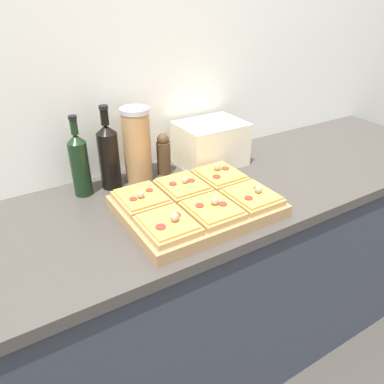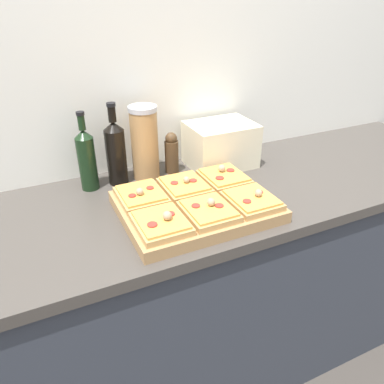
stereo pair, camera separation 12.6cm
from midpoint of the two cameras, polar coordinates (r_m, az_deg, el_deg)
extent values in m
cube|color=silver|center=(1.54, -3.53, 16.20)|extent=(6.00, 0.06, 2.50)
cube|color=#333842|center=(1.65, 2.16, -15.35)|extent=(2.60, 0.64, 0.88)
cube|color=#423D38|center=(1.37, 2.51, -1.39)|extent=(2.63, 0.67, 0.04)
cube|color=#A37A4C|center=(1.25, 3.45, -2.29)|extent=(0.50, 0.38, 0.04)
cube|color=tan|center=(1.25, -4.92, -0.74)|extent=(0.15, 0.17, 0.02)
cube|color=gold|center=(1.25, -4.95, -0.18)|extent=(0.13, 0.16, 0.01)
cylinder|color=#AD2D23|center=(1.22, -6.22, -0.63)|extent=(0.02, 0.02, 0.00)
cylinder|color=#AD2D23|center=(1.26, -3.59, 0.56)|extent=(0.02, 0.02, 0.00)
sphere|color=tan|center=(1.22, -5.07, -0.01)|extent=(0.02, 0.02, 0.02)
cube|color=tan|center=(1.31, 1.60, 0.72)|extent=(0.15, 0.17, 0.02)
cube|color=gold|center=(1.30, 1.60, 1.26)|extent=(0.13, 0.16, 0.01)
cylinder|color=#AD2D23|center=(1.29, 0.07, 1.34)|extent=(0.03, 0.03, 0.00)
cylinder|color=#AD2D23|center=(1.31, 3.05, 1.72)|extent=(0.03, 0.03, 0.00)
sphere|color=tan|center=(1.29, 1.92, 1.81)|extent=(0.02, 0.02, 0.02)
cube|color=tan|center=(1.38, 7.52, 2.04)|extent=(0.15, 0.17, 0.02)
cube|color=gold|center=(1.37, 7.55, 2.56)|extent=(0.13, 0.16, 0.01)
cylinder|color=#AD2D23|center=(1.33, 6.93, 2.07)|extent=(0.03, 0.03, 0.00)
cylinder|color=#AD2D23|center=(1.40, 8.46, 3.25)|extent=(0.03, 0.03, 0.00)
sphere|color=tan|center=(1.38, 7.18, 3.55)|extent=(0.03, 0.03, 0.03)
cube|color=tan|center=(1.11, -1.53, -4.98)|extent=(0.15, 0.17, 0.02)
cube|color=gold|center=(1.10, -1.54, -4.38)|extent=(0.13, 0.16, 0.01)
cylinder|color=#AD2D23|center=(1.07, -2.74, -5.09)|extent=(0.03, 0.03, 0.00)
cylinder|color=#AD2D23|center=(1.12, -0.19, -3.45)|extent=(0.03, 0.03, 0.00)
sphere|color=tan|center=(1.09, -0.50, -3.73)|extent=(0.03, 0.03, 0.03)
cube|color=tan|center=(1.17, 5.62, -3.12)|extent=(0.15, 0.17, 0.02)
cube|color=gold|center=(1.16, 5.65, -2.53)|extent=(0.13, 0.16, 0.01)
cylinder|color=#AD2D23|center=(1.16, 3.69, -2.19)|extent=(0.03, 0.03, 0.00)
cylinder|color=#AD2D23|center=(1.17, 7.39, -2.13)|extent=(0.03, 0.03, 0.00)
sphere|color=tan|center=(1.16, 6.03, -1.62)|extent=(0.03, 0.03, 0.03)
cube|color=tan|center=(1.25, 11.94, -1.42)|extent=(0.15, 0.17, 0.02)
cube|color=gold|center=(1.24, 12.00, -0.87)|extent=(0.13, 0.16, 0.01)
cylinder|color=#AD2D23|center=(1.20, 11.35, -1.47)|extent=(0.03, 0.03, 0.00)
cylinder|color=#AD2D23|center=(1.27, 12.99, -0.06)|extent=(0.03, 0.03, 0.00)
sphere|color=tan|center=(1.24, 12.98, -0.22)|extent=(0.03, 0.03, 0.03)
cylinder|color=black|center=(1.40, -13.20, 4.15)|extent=(0.07, 0.07, 0.20)
cone|color=black|center=(1.36, -13.74, 8.55)|extent=(0.07, 0.07, 0.03)
cylinder|color=black|center=(1.34, -13.94, 10.19)|extent=(0.02, 0.02, 0.05)
cylinder|color=black|center=(1.34, -14.10, 11.50)|extent=(0.03, 0.03, 0.01)
cylinder|color=black|center=(1.42, -8.98, 5.21)|extent=(0.07, 0.07, 0.21)
cone|color=black|center=(1.38, -9.36, 9.85)|extent=(0.07, 0.07, 0.03)
cylinder|color=black|center=(1.36, -9.51, 11.58)|extent=(0.03, 0.03, 0.06)
cylinder|color=black|center=(1.35, -9.63, 12.97)|extent=(0.03, 0.03, 0.01)
cylinder|color=#AD7F4C|center=(1.44, -4.73, 7.04)|extent=(0.10, 0.10, 0.27)
cylinder|color=#B2B2B7|center=(1.40, -4.97, 12.51)|extent=(0.11, 0.11, 0.02)
cylinder|color=#47331E|center=(1.51, -0.73, 5.32)|extent=(0.06, 0.06, 0.13)
sphere|color=#47331E|center=(1.48, -0.75, 8.14)|extent=(0.05, 0.05, 0.05)
cube|color=beige|center=(1.57, 6.68, 7.14)|extent=(0.27, 0.21, 0.18)
cube|color=black|center=(1.48, 8.81, 7.72)|extent=(0.21, 0.01, 0.05)
cube|color=black|center=(1.65, 11.09, 8.14)|extent=(0.02, 0.02, 0.02)
camera|label=1|loc=(0.06, -87.14, 1.58)|focal=35.00mm
camera|label=2|loc=(0.06, 92.86, -1.58)|focal=35.00mm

